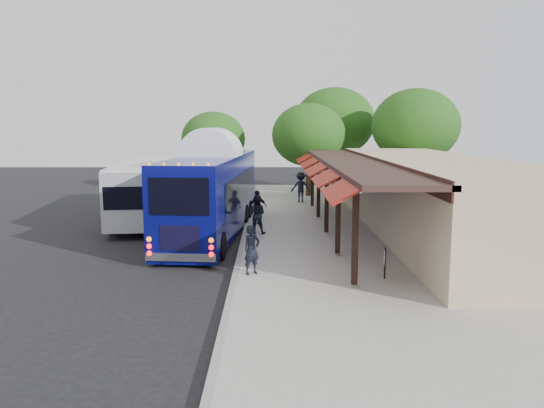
% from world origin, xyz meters
% --- Properties ---
extents(ground, '(90.00, 90.00, 0.00)m').
position_xyz_m(ground, '(0.00, 0.00, 0.00)').
color(ground, black).
rests_on(ground, ground).
extents(sidewalk, '(10.00, 40.00, 0.15)m').
position_xyz_m(sidewalk, '(5.00, 4.00, 0.07)').
color(sidewalk, '#9E9B93').
rests_on(sidewalk, ground).
extents(curb, '(0.20, 40.00, 0.16)m').
position_xyz_m(curb, '(0.05, 4.00, 0.07)').
color(curb, gray).
rests_on(curb, ground).
extents(station_shelter, '(8.15, 20.00, 3.60)m').
position_xyz_m(station_shelter, '(8.38, 4.00, 1.85)').
color(station_shelter, tan).
rests_on(station_shelter, ground).
extents(coach_bus, '(3.59, 12.41, 3.92)m').
position_xyz_m(coach_bus, '(-1.45, 4.60, 2.11)').
color(coach_bus, '#080B5E').
rests_on(coach_bus, ground).
extents(city_bus, '(3.74, 11.81, 3.12)m').
position_xyz_m(city_bus, '(-5.47, 8.82, 1.72)').
color(city_bus, '#93969B').
rests_on(city_bus, ground).
extents(ped_a, '(0.71, 0.66, 1.64)m').
position_xyz_m(ped_a, '(0.60, -2.60, 0.97)').
color(ped_a, black).
rests_on(ped_a, sidewalk).
extents(ped_b, '(0.94, 0.78, 1.77)m').
position_xyz_m(ped_b, '(0.60, 4.05, 1.04)').
color(ped_b, black).
rests_on(ped_b, sidewalk).
extents(ped_c, '(1.08, 0.83, 1.71)m').
position_xyz_m(ped_c, '(0.60, 6.30, 1.00)').
color(ped_c, black).
rests_on(ped_c, sidewalk).
extents(ped_d, '(1.29, 0.79, 1.95)m').
position_xyz_m(ped_d, '(3.20, 14.00, 1.12)').
color(ped_d, black).
rests_on(ped_d, sidewalk).
extents(sign_board, '(0.12, 0.45, 0.98)m').
position_xyz_m(sign_board, '(4.89, -3.19, 0.82)').
color(sign_board, black).
rests_on(sign_board, sidewalk).
extents(tree_left, '(5.13, 5.13, 6.57)m').
position_xyz_m(tree_left, '(3.92, 17.27, 4.38)').
color(tree_left, '#382314').
rests_on(tree_left, ground).
extents(tree_mid, '(6.19, 6.19, 7.93)m').
position_xyz_m(tree_mid, '(6.18, 21.42, 5.29)').
color(tree_mid, '#382314').
rests_on(tree_mid, ground).
extents(tree_right, '(5.87, 5.87, 7.51)m').
position_xyz_m(tree_right, '(11.01, 16.22, 5.01)').
color(tree_right, '#382314').
rests_on(tree_right, ground).
extents(tree_far, '(4.74, 4.74, 6.06)m').
position_xyz_m(tree_far, '(-2.97, 19.95, 4.04)').
color(tree_far, '#382314').
rests_on(tree_far, ground).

